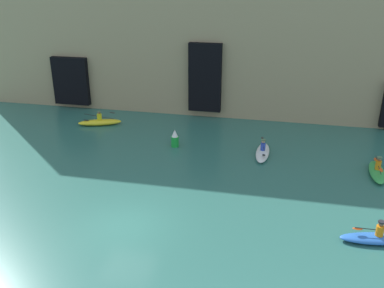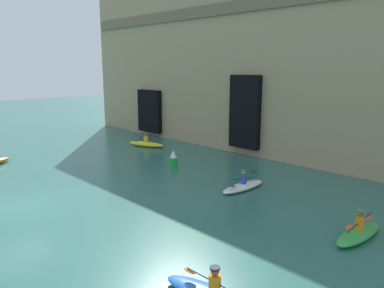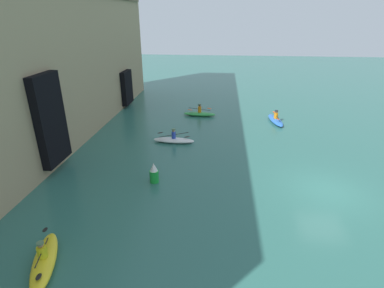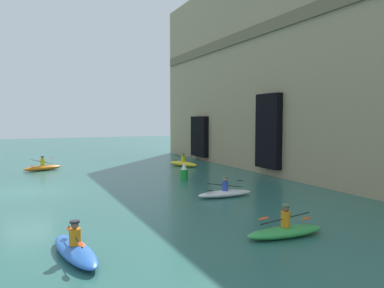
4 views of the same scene
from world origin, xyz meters
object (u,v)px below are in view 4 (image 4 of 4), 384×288
kayak_yellow (183,163)px  kayak_green (285,231)px  kayak_orange (43,167)px  kayak_blue (75,249)px  kayak_white (225,193)px  marker_buoy (184,172)px

kayak_yellow → kayak_green: kayak_green is taller
kayak_orange → kayak_green: bearing=-95.4°
kayak_green → kayak_blue: (-1.11, -6.86, -0.01)m
kayak_white → marker_buoy: bearing=-90.4°
kayak_blue → kayak_white: 9.94m
kayak_yellow → kayak_white: size_ratio=1.07×
kayak_green → marker_buoy: (-12.46, 1.58, 0.32)m
kayak_yellow → marker_buoy: bearing=-43.1°
kayak_yellow → kayak_blue: bearing=-52.3°
kayak_yellow → kayak_white: kayak_yellow is taller
kayak_orange → kayak_green: size_ratio=1.03×
kayak_orange → kayak_yellow: bearing=-34.8°
marker_buoy → kayak_green: bearing=-7.2°
kayak_white → marker_buoy: size_ratio=2.60×
kayak_yellow → kayak_white: 12.71m
kayak_yellow → kayak_green: bearing=-33.1°
kayak_blue → marker_buoy: size_ratio=2.90×
kayak_orange → kayak_blue: size_ratio=0.91×
marker_buoy → kayak_orange: bearing=-136.8°
kayak_blue → marker_buoy: (-11.35, 8.44, 0.33)m
kayak_green → kayak_white: bearing=80.8°
kayak_yellow → kayak_green: size_ratio=1.08×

